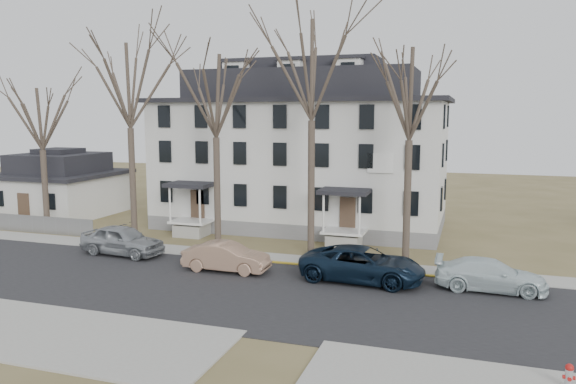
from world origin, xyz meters
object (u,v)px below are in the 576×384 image
(small_house, at_px, (60,187))
(car_white, at_px, (490,276))
(tree_bungalow, at_px, (41,115))
(car_navy, at_px, (362,265))
(tree_mid_right, at_px, (411,87))
(fire_hydrant, at_px, (569,377))
(tree_center, at_px, (312,62))
(tree_far_left, at_px, (129,79))
(tree_mid_left, at_px, (215,90))
(car_tan, at_px, (226,258))
(boarding_house, at_px, (302,152))
(car_silver, at_px, (122,241))
(bicycle_left, at_px, (128,229))

(small_house, distance_m, car_white, 34.46)
(tree_bungalow, relative_size, car_navy, 1.78)
(tree_mid_right, bearing_deg, small_house, 167.73)
(fire_hydrant, bearing_deg, car_navy, 131.56)
(small_house, xyz_separation_m, tree_mid_right, (28.50, -6.20, 7.35))
(tree_center, bearing_deg, tree_far_left, 180.00)
(tree_bungalow, bearing_deg, tree_mid_left, 0.00)
(car_navy, xyz_separation_m, car_white, (5.93, 0.41, -0.11))
(car_white, xyz_separation_m, fire_hydrant, (1.98, -9.33, -0.31))
(tree_mid_right, height_order, car_white, tree_mid_right)
(car_white, bearing_deg, tree_mid_right, 46.30)
(small_house, xyz_separation_m, car_tan, (19.83, -11.18, -1.50))
(boarding_house, distance_m, tree_mid_left, 9.66)
(small_house, bearing_deg, car_tan, -29.41)
(tree_mid_left, bearing_deg, car_silver, -139.21)
(car_white, bearing_deg, tree_center, 67.06)
(car_white, bearing_deg, small_house, 72.30)
(small_house, bearing_deg, tree_far_left, -29.39)
(car_silver, xyz_separation_m, car_tan, (7.17, -1.24, -0.12))
(boarding_house, relative_size, car_white, 4.14)
(tree_far_left, height_order, tree_bungalow, tree_far_left)
(small_house, bearing_deg, bicycle_left, -28.27)
(boarding_house, height_order, car_tan, boarding_house)
(boarding_house, distance_m, tree_mid_right, 12.51)
(car_tan, xyz_separation_m, fire_hydrant, (14.99, -8.45, -0.33))
(boarding_house, distance_m, car_tan, 13.93)
(tree_center, bearing_deg, tree_bungalow, 180.00)
(tree_mid_right, relative_size, fire_hydrant, 15.25)
(small_house, distance_m, fire_hydrant, 40.02)
(small_house, bearing_deg, fire_hydrant, -29.42)
(boarding_house, relative_size, tree_mid_left, 1.63)
(tree_center, relative_size, car_navy, 2.43)
(car_silver, xyz_separation_m, bicycle_left, (-2.75, 4.61, -0.36))
(tree_far_left, xyz_separation_m, tree_mid_left, (6.00, 0.00, -0.74))
(car_navy, bearing_deg, car_silver, 90.33)
(car_silver, height_order, bicycle_left, car_silver)
(boarding_house, height_order, bicycle_left, boarding_house)
(tree_mid_right, xyz_separation_m, car_tan, (-8.67, -4.98, -8.85))
(tree_center, distance_m, car_white, 14.87)
(tree_far_left, height_order, tree_mid_left, tree_far_left)
(tree_mid_left, relative_size, tree_mid_right, 1.00)
(tree_bungalow, relative_size, car_white, 2.15)
(small_house, height_order, car_tan, small_house)
(car_navy, bearing_deg, tree_mid_right, -15.83)
(small_house, distance_m, bicycle_left, 11.39)
(car_silver, bearing_deg, car_tan, -94.41)
(boarding_house, xyz_separation_m, bicycle_left, (-10.08, -7.29, -4.88))
(car_navy, height_order, fire_hydrant, car_navy)
(tree_bungalow, distance_m, car_tan, 18.16)
(tree_mid_left, bearing_deg, tree_mid_right, 0.00)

